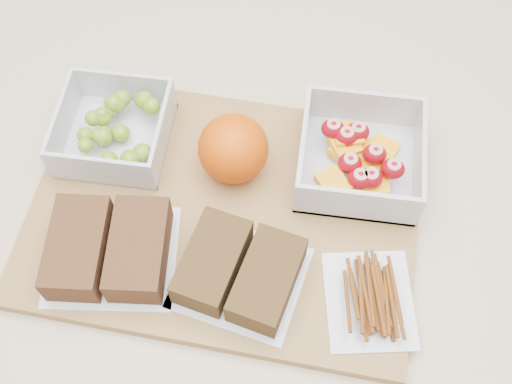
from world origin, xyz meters
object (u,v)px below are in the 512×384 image
grape_container (116,129)px  fruit_container (359,158)px  cutting_board (224,213)px  pretzel_bag (371,297)px  orange (233,149)px  sandwich_bag_left (109,249)px  sandwich_bag_center (240,271)px

grape_container → fruit_container: (0.28, -0.00, 0.00)m
cutting_board → pretzel_bag: bearing=-24.1°
cutting_board → orange: size_ratio=5.43×
cutting_board → sandwich_bag_left: size_ratio=2.87×
grape_container → fruit_container: fruit_container is taller
fruit_container → sandwich_bag_center: (-0.11, -0.15, -0.00)m
sandwich_bag_center → pretzel_bag: sandwich_bag_center is taller
cutting_board → orange: bearing=89.7°
fruit_container → pretzel_bag: fruit_container is taller
cutting_board → fruit_container: size_ratio=3.16×
fruit_container → pretzel_bag: size_ratio=1.11×
grape_container → orange: orange is taller
fruit_container → sandwich_bag_center: bearing=-126.6°
cutting_board → fruit_container: fruit_container is taller
orange → sandwich_bag_left: size_ratio=0.53×
orange → sandwich_bag_center: size_ratio=0.53×
cutting_board → sandwich_bag_left: (-0.11, -0.07, 0.03)m
orange → pretzel_bag: size_ratio=0.64×
orange → sandwich_bag_center: (0.03, -0.13, -0.02)m
cutting_board → sandwich_bag_left: sandwich_bag_left is taller
sandwich_bag_left → cutting_board: bearing=33.7°
orange → pretzel_bag: 0.21m
grape_container → sandwich_bag_left: grape_container is taller
grape_container → cutting_board: bearing=-28.7°
sandwich_bag_left → grape_container: bearing=101.1°
grape_container → sandwich_bag_left: bearing=-78.9°
fruit_container → orange: bearing=-172.7°
fruit_container → orange: 0.14m
sandwich_bag_left → pretzel_bag: 0.27m
sandwich_bag_left → pretzel_bag: size_ratio=1.22×
orange → sandwich_bag_center: bearing=-78.8°
fruit_container → sandwich_bag_center: size_ratio=0.91×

